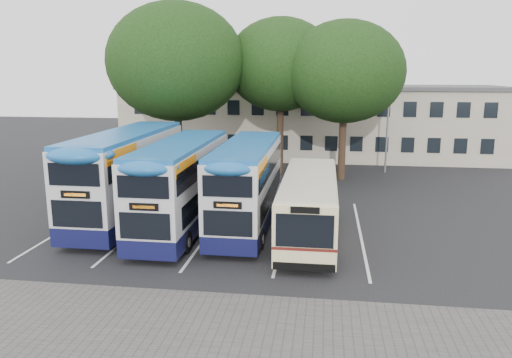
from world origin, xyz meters
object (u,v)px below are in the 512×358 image
object	(u,v)px
tree_mid	(281,65)
bus_single	(309,202)
bus_dd_right	(247,181)
tree_right	(345,72)
tree_left	(176,62)
bus_dd_left	(128,171)
lamp_post	(389,104)
bus_dd_mid	(182,181)

from	to	relation	value
tree_mid	bus_single	world-z (taller)	tree_mid
bus_dd_right	tree_right	bearing A→B (deg)	67.36
tree_left	tree_right	size ratio (longest dim) A/B	1.11
bus_dd_left	bus_dd_right	world-z (taller)	bus_dd_left
bus_dd_left	bus_single	distance (m)	9.35
tree_left	tree_right	distance (m)	11.42
tree_left	bus_dd_right	xyz separation A→B (m)	(6.51, -10.52, -5.78)
lamp_post	bus_dd_mid	xyz separation A→B (m)	(-11.17, -15.07, -2.78)
tree_right	tree_left	bearing A→B (deg)	-174.64
tree_left	bus_dd_left	distance (m)	11.56
lamp_post	tree_left	size ratio (longest dim) A/B	0.75
tree_left	bus_dd_mid	bearing A→B (deg)	-72.81
bus_single	tree_left	bearing A→B (deg)	129.22
bus_dd_left	bus_dd_mid	world-z (taller)	bus_dd_left
bus_dd_mid	bus_single	xyz separation A→B (m)	(6.03, -0.38, -0.69)
lamp_post	bus_dd_right	world-z (taller)	lamp_post
bus_dd_left	bus_single	size ratio (longest dim) A/B	1.12
lamp_post	tree_left	world-z (taller)	tree_left
bus_dd_mid	bus_dd_right	bearing A→B (deg)	14.32
bus_dd_left	bus_dd_mid	size ratio (longest dim) A/B	1.07
tree_mid	bus_dd_mid	size ratio (longest dim) A/B	1.11
tree_left	tree_mid	xyz separation A→B (m)	(6.88, 2.66, -0.17)
tree_right	bus_dd_right	bearing A→B (deg)	-112.64
bus_single	tree_mid	bearing A→B (deg)	100.48
lamp_post	tree_right	world-z (taller)	tree_right
lamp_post	bus_dd_left	bearing A→B (deg)	-135.82
bus_dd_mid	bus_single	bearing A→B (deg)	-3.60
lamp_post	bus_dd_left	size ratio (longest dim) A/B	0.85
tree_mid	tree_right	distance (m)	4.77
lamp_post	bus_single	distance (m)	16.65
lamp_post	bus_single	bearing A→B (deg)	-108.37
tree_right	bus_dd_mid	distance (m)	15.49
bus_dd_left	bus_single	world-z (taller)	bus_dd_left
bus_dd_left	bus_dd_mid	distance (m)	3.36
tree_left	tree_mid	bearing A→B (deg)	21.12
bus_dd_mid	bus_dd_left	bearing A→B (deg)	159.74
lamp_post	bus_single	size ratio (longest dim) A/B	0.95
tree_left	bus_single	size ratio (longest dim) A/B	1.26
lamp_post	bus_dd_left	world-z (taller)	lamp_post
tree_right	bus_dd_left	size ratio (longest dim) A/B	1.01
lamp_post	tree_left	bearing A→B (deg)	-165.54
bus_dd_right	bus_dd_mid	bearing A→B (deg)	-165.68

